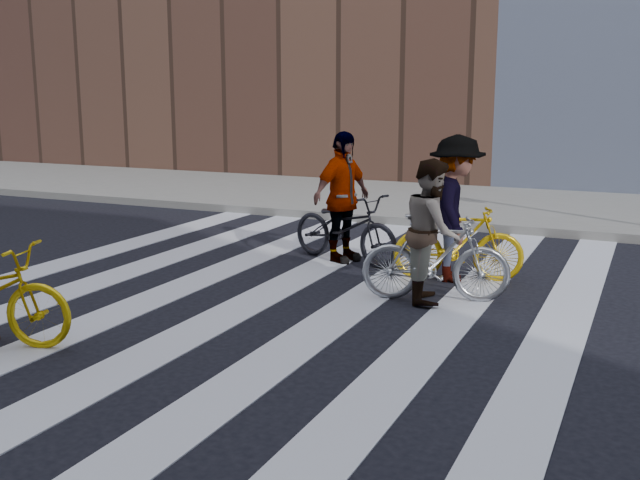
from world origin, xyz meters
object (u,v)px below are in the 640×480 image
Objects in this scene: rider_mid at (432,231)px; rider_right at (456,209)px; bike_yellow_right at (458,243)px; rider_rear at (342,197)px; bike_dark_rear at (345,227)px; bike_silver_mid at (436,258)px.

rider_mid is 1.03m from rider_right.
rider_mid is (-0.05, -1.02, 0.32)m from bike_yellow_right.
bike_yellow_right is at bearing -19.55° from rider_mid.
rider_right is 1.01× the size of rider_rear.
rider_rear is at bearing 33.58° from rider_mid.
rider_right is at bearing -84.32° from bike_dark_rear.
rider_mid is at bearing -110.72° from rider_rear.
rider_rear is at bearing 61.50° from bike_yellow_right.
bike_dark_rear is at bearing 32.73° from rider_mid.
rider_rear is (-0.05, 0.00, 0.42)m from bike_dark_rear.
rider_right reaches higher than bike_dark_rear.
bike_dark_rear is at bearing 33.58° from bike_silver_mid.
rider_mid reaches higher than bike_yellow_right.
bike_dark_rear is 0.42m from rider_rear.
bike_silver_mid is at bearing -106.50° from rider_mid.
bike_yellow_right is 1.00× the size of rider_mid.
rider_right is at bearing -16.75° from rider_mid.
rider_rear reaches higher than bike_yellow_right.
rider_right is at bearing -13.94° from bike_silver_mid.
rider_right reaches higher than bike_silver_mid.
rider_mid is (1.64, -1.42, 0.32)m from bike_dark_rear.
bike_dark_rear is at bearing 60.75° from rider_right.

